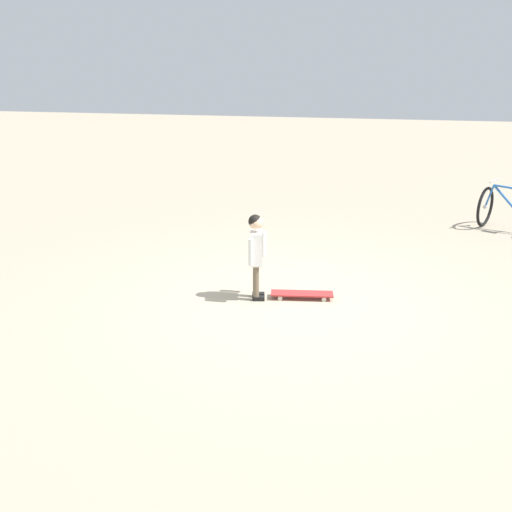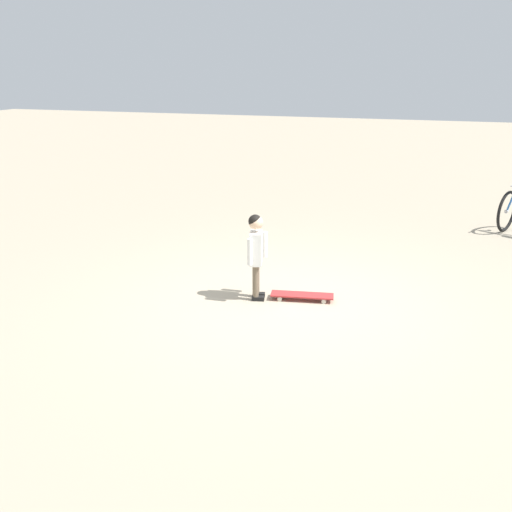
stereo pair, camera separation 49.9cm
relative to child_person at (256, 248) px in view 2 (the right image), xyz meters
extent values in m
plane|color=tan|center=(-0.49, 0.03, -0.66)|extent=(50.00, 50.00, 0.00)
cylinder|color=brown|center=(0.01, -0.05, -0.42)|extent=(0.08, 0.08, 0.42)
cube|color=black|center=(-0.02, -0.06, -0.63)|extent=(0.16, 0.11, 0.05)
cylinder|color=brown|center=(-0.01, 0.05, -0.42)|extent=(0.08, 0.08, 0.42)
cube|color=black|center=(-0.04, 0.05, -0.63)|extent=(0.16, 0.11, 0.05)
cube|color=white|center=(0.00, 0.00, -0.01)|extent=(0.19, 0.27, 0.40)
cylinder|color=white|center=(-0.06, -0.17, -0.01)|extent=(0.06, 0.06, 0.32)
cylinder|color=white|center=(0.02, 0.16, -0.01)|extent=(0.06, 0.06, 0.32)
sphere|color=beige|center=(0.00, 0.00, 0.31)|extent=(0.17, 0.17, 0.17)
sphere|color=black|center=(0.01, 0.00, 0.32)|extent=(0.16, 0.16, 0.16)
cube|color=#B22D2D|center=(-0.55, -0.13, -0.59)|extent=(0.78, 0.32, 0.02)
cube|color=#B7B7BC|center=(-0.81, -0.17, -0.61)|extent=(0.05, 0.11, 0.02)
cube|color=#B7B7BC|center=(-0.29, -0.08, -0.61)|extent=(0.05, 0.11, 0.02)
cylinder|color=beige|center=(-0.80, -0.25, -0.63)|extent=(0.06, 0.04, 0.06)
cylinder|color=beige|center=(-0.82, -0.10, -0.63)|extent=(0.06, 0.04, 0.06)
cylinder|color=beige|center=(-0.27, -0.16, -0.63)|extent=(0.06, 0.04, 0.06)
cylinder|color=beige|center=(-0.30, -0.01, -0.63)|extent=(0.06, 0.04, 0.06)
torus|color=black|center=(-3.16, -4.11, -0.30)|extent=(0.37, 0.65, 0.71)
cylinder|color=#B7B7BC|center=(-3.16, -4.11, -0.30)|extent=(0.08, 0.08, 0.06)
cylinder|color=#2D6BB7|center=(-3.21, -4.09, -0.10)|extent=(0.13, 0.09, 0.41)
camera|label=1|loc=(-1.48, 6.23, 2.07)|focal=39.67mm
camera|label=2|loc=(-1.96, 6.10, 2.07)|focal=39.67mm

